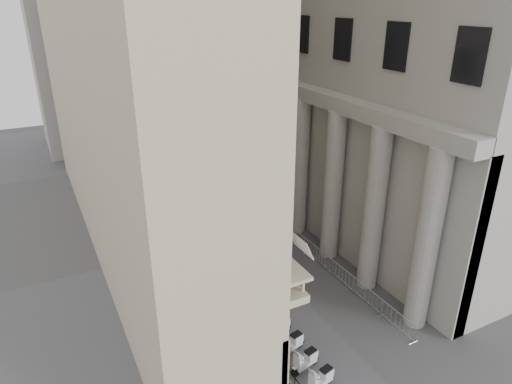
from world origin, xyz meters
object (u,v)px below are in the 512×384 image
security_tent (205,193)px  pedestrian_b (188,156)px  info_kiosk (165,209)px  pedestrian_a (189,170)px  street_lamp (175,179)px

security_tent → pedestrian_b: size_ratio=2.08×
info_kiosk → security_tent: bearing=-40.0°
info_kiosk → pedestrian_a: pedestrian_a is taller
street_lamp → pedestrian_a: 11.49m
street_lamp → info_kiosk: 4.26m
security_tent → pedestrian_a: bearing=78.4°
info_kiosk → pedestrian_a: bearing=57.6°
pedestrian_a → pedestrian_b: 4.16m
pedestrian_a → info_kiosk: bearing=37.8°
security_tent → pedestrian_a: size_ratio=2.14×
street_lamp → pedestrian_b: street_lamp is taller
security_tent → street_lamp: bearing=-169.4°
security_tent → info_kiosk: 3.72m
security_tent → street_lamp: 2.98m
pedestrian_b → pedestrian_a: bearing=109.2°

